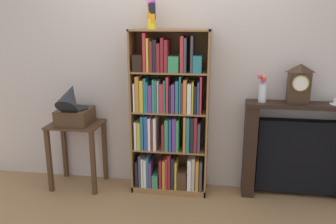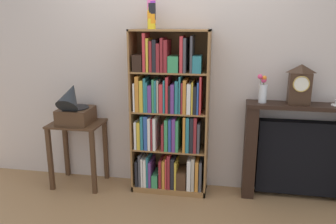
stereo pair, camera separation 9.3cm
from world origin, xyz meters
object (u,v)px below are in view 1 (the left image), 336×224
Objects in this scene: cup_stack at (151,14)px; flower_vase at (263,89)px; bookshelf at (169,121)px; side_table_left at (77,140)px; fireplace_mantel at (299,151)px; gramophone at (73,108)px; mantel_clock at (299,84)px.

cup_stack is 0.98× the size of flower_vase.
bookshelf is 1.05m from side_table_left.
flower_vase reaches higher than fireplace_mantel.
cup_stack is at bearing 7.99° from gramophone.
gramophone is at bearing -174.94° from bookshelf.
fireplace_mantel is at bearing 2.68° from side_table_left.
flower_vase reaches higher than gramophone.
cup_stack reaches higher than gramophone.
gramophone is 1.73× the size of flower_vase.
flower_vase is at bearing 3.64° from gramophone.
flower_vase is at bearing 0.35° from cup_stack.
gramophone reaches higher than side_table_left.
flower_vase is at bearing 2.43° from side_table_left.
bookshelf is 0.99m from flower_vase.
bookshelf is 1.34m from mantel_clock.
bookshelf reaches higher than fireplace_mantel.
bookshelf is 6.07× the size of cup_stack.
mantel_clock is at bearing 2.15° from side_table_left.
flower_vase is (1.94, 0.12, 0.23)m from gramophone.
cup_stack is 0.73× the size of mantel_clock.
cup_stack is 1.27m from gramophone.
bookshelf is 1.08m from cup_stack.
mantel_clock reaches higher than gramophone.
mantel_clock is at bearing -160.90° from fireplace_mantel.
fireplace_mantel is (2.35, 0.15, -0.41)m from gramophone.
bookshelf is 1.54× the size of fireplace_mantel.
fireplace_mantel is 2.88× the size of mantel_clock.
side_table_left is at bearing -177.57° from flower_vase.
gramophone is (-0.00, -0.04, 0.38)m from side_table_left.
side_table_left is (-0.83, -0.08, -1.32)m from cup_stack.
gramophone is at bearing -176.81° from mantel_clock.
cup_stack reaches higher than mantel_clock.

